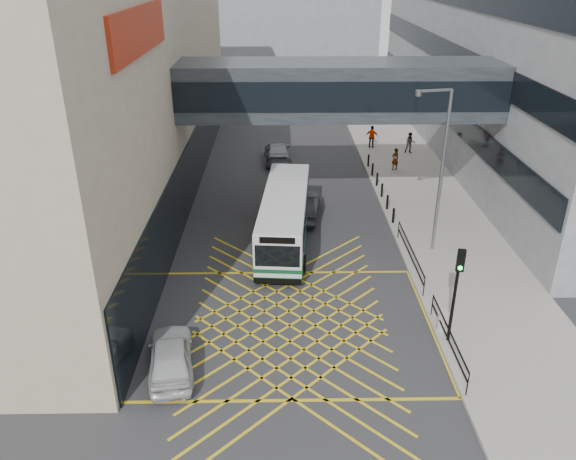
{
  "coord_description": "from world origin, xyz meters",
  "views": [
    {
      "loc": [
        -0.39,
        -19.72,
        14.01
      ],
      "look_at": [
        0.0,
        4.0,
        2.6
      ],
      "focal_mm": 35.0,
      "sensor_mm": 36.0,
      "label": 1
    }
  ],
  "objects_px": {
    "bus": "(285,216)",
    "car_white": "(171,355)",
    "car_silver": "(277,152)",
    "traffic_light": "(457,283)",
    "car_dark": "(305,205)",
    "litter_bin": "(443,321)",
    "pedestrian_b": "(410,143)",
    "street_lamp": "(439,163)",
    "pedestrian_c": "(372,137)",
    "pedestrian_a": "(395,159)"
  },
  "relations": [
    {
      "from": "street_lamp",
      "to": "pedestrian_b",
      "type": "bearing_deg",
      "value": 69.86
    },
    {
      "from": "car_white",
      "to": "pedestrian_c",
      "type": "distance_m",
      "value": 29.78
    },
    {
      "from": "litter_bin",
      "to": "pedestrian_b",
      "type": "xyz_separation_m",
      "value": [
        3.67,
        23.75,
        0.41
      ]
    },
    {
      "from": "car_white",
      "to": "pedestrian_c",
      "type": "height_order",
      "value": "pedestrian_c"
    },
    {
      "from": "car_white",
      "to": "pedestrian_b",
      "type": "relative_size",
      "value": 2.68
    },
    {
      "from": "litter_bin",
      "to": "pedestrian_c",
      "type": "xyz_separation_m",
      "value": [
        0.85,
        25.19,
        0.5
      ]
    },
    {
      "from": "car_white",
      "to": "litter_bin",
      "type": "bearing_deg",
      "value": -178.08
    },
    {
      "from": "pedestrian_b",
      "to": "pedestrian_c",
      "type": "height_order",
      "value": "pedestrian_c"
    },
    {
      "from": "pedestrian_b",
      "to": "pedestrian_c",
      "type": "distance_m",
      "value": 3.16
    },
    {
      "from": "car_white",
      "to": "pedestrian_a",
      "type": "xyz_separation_m",
      "value": [
        12.55,
        21.95,
        0.27
      ]
    },
    {
      "from": "car_silver",
      "to": "pedestrian_c",
      "type": "relative_size",
      "value": 2.71
    },
    {
      "from": "car_dark",
      "to": "street_lamp",
      "type": "bearing_deg",
      "value": 151.59
    },
    {
      "from": "car_silver",
      "to": "pedestrian_b",
      "type": "height_order",
      "value": "pedestrian_b"
    },
    {
      "from": "car_white",
      "to": "car_silver",
      "type": "xyz_separation_m",
      "value": [
        3.97,
        24.51,
        0.07
      ]
    },
    {
      "from": "traffic_light",
      "to": "street_lamp",
      "type": "bearing_deg",
      "value": 92.4
    },
    {
      "from": "litter_bin",
      "to": "pedestrian_a",
      "type": "height_order",
      "value": "pedestrian_a"
    },
    {
      "from": "street_lamp",
      "to": "traffic_light",
      "type": "bearing_deg",
      "value": -110.03
    },
    {
      "from": "street_lamp",
      "to": "bus",
      "type": "bearing_deg",
      "value": 157.95
    },
    {
      "from": "bus",
      "to": "car_silver",
      "type": "height_order",
      "value": "bus"
    },
    {
      "from": "bus",
      "to": "pedestrian_a",
      "type": "bearing_deg",
      "value": 58.42
    },
    {
      "from": "bus",
      "to": "pedestrian_a",
      "type": "relative_size",
      "value": 6.29
    },
    {
      "from": "car_dark",
      "to": "litter_bin",
      "type": "xyz_separation_m",
      "value": [
        5.17,
        -11.85,
        -0.17
      ]
    },
    {
      "from": "bus",
      "to": "pedestrian_b",
      "type": "xyz_separation_m",
      "value": [
        10.1,
        15.13,
        -0.53
      ]
    },
    {
      "from": "pedestrian_b",
      "to": "litter_bin",
      "type": "bearing_deg",
      "value": -94.98
    },
    {
      "from": "street_lamp",
      "to": "car_white",
      "type": "bearing_deg",
      "value": -153.67
    },
    {
      "from": "traffic_light",
      "to": "litter_bin",
      "type": "xyz_separation_m",
      "value": [
        -0.04,
        0.82,
        -2.35
      ]
    },
    {
      "from": "bus",
      "to": "street_lamp",
      "type": "height_order",
      "value": "street_lamp"
    },
    {
      "from": "car_white",
      "to": "pedestrian_b",
      "type": "xyz_separation_m",
      "value": [
        14.5,
        25.95,
        0.28
      ]
    },
    {
      "from": "bus",
      "to": "traffic_light",
      "type": "xyz_separation_m",
      "value": [
        6.47,
        -9.44,
        1.4
      ]
    },
    {
      "from": "pedestrian_c",
      "to": "bus",
      "type": "bearing_deg",
      "value": 85.11
    },
    {
      "from": "traffic_light",
      "to": "litter_bin",
      "type": "relative_size",
      "value": 5.16
    },
    {
      "from": "street_lamp",
      "to": "litter_bin",
      "type": "distance_m",
      "value": 8.55
    },
    {
      "from": "car_white",
      "to": "car_silver",
      "type": "bearing_deg",
      "value": -108.78
    },
    {
      "from": "car_white",
      "to": "street_lamp",
      "type": "xyz_separation_m",
      "value": [
        12.05,
        9.42,
        4.28
      ]
    },
    {
      "from": "bus",
      "to": "car_white",
      "type": "height_order",
      "value": "bus"
    },
    {
      "from": "bus",
      "to": "car_dark",
      "type": "xyz_separation_m",
      "value": [
        1.25,
        3.24,
        -0.77
      ]
    },
    {
      "from": "bus",
      "to": "car_white",
      "type": "relative_size",
      "value": 2.33
    },
    {
      "from": "car_dark",
      "to": "litter_bin",
      "type": "bearing_deg",
      "value": 121.12
    },
    {
      "from": "car_dark",
      "to": "pedestrian_c",
      "type": "xyz_separation_m",
      "value": [
        6.03,
        13.33,
        0.32
      ]
    },
    {
      "from": "car_white",
      "to": "pedestrian_c",
      "type": "relative_size",
      "value": 2.42
    },
    {
      "from": "litter_bin",
      "to": "pedestrian_b",
      "type": "height_order",
      "value": "pedestrian_b"
    },
    {
      "from": "traffic_light",
      "to": "litter_bin",
      "type": "bearing_deg",
      "value": 103.5
    },
    {
      "from": "litter_bin",
      "to": "car_white",
      "type": "bearing_deg",
      "value": -168.5
    },
    {
      "from": "car_silver",
      "to": "traffic_light",
      "type": "relative_size",
      "value": 1.16
    },
    {
      "from": "car_silver",
      "to": "street_lamp",
      "type": "relative_size",
      "value": 0.58
    },
    {
      "from": "car_silver",
      "to": "pedestrian_a",
      "type": "relative_size",
      "value": 3.03
    },
    {
      "from": "traffic_light",
      "to": "street_lamp",
      "type": "height_order",
      "value": "street_lamp"
    },
    {
      "from": "pedestrian_b",
      "to": "car_silver",
      "type": "bearing_deg",
      "value": -168.42
    },
    {
      "from": "litter_bin",
      "to": "pedestrian_c",
      "type": "height_order",
      "value": "pedestrian_c"
    },
    {
      "from": "car_silver",
      "to": "litter_bin",
      "type": "height_order",
      "value": "car_silver"
    }
  ]
}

